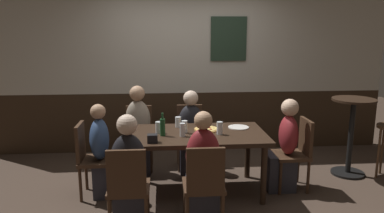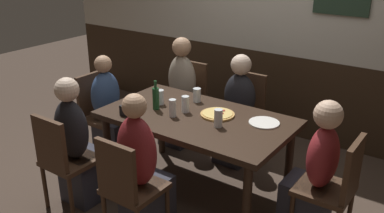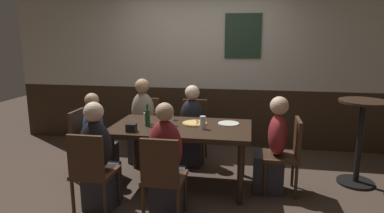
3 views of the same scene
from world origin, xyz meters
The scene contains 25 objects.
ground_plane centered at (0.00, 0.00, 0.00)m, with size 12.00×12.00×0.00m, color #423328.
wall_back centered at (0.00, 1.65, 1.30)m, with size 6.40×0.13×2.60m.
dining_table centered at (0.00, 0.00, 0.66)m, with size 1.65×0.94×0.74m.
chair_head_west centered at (-1.24, 0.00, 0.50)m, with size 0.40×0.40×0.88m.
chair_left_near centered at (-0.73, -0.88, 0.50)m, with size 0.40×0.40×0.88m.
chair_mid_near centered at (0.00, -0.88, 0.50)m, with size 0.40×0.40×0.88m.
chair_head_east centered at (1.24, 0.00, 0.50)m, with size 0.40×0.40×0.88m.
chair_left_far centered at (-0.73, 0.88, 0.50)m, with size 0.40×0.40×0.88m.
chair_mid_far centered at (0.00, 0.88, 0.50)m, with size 0.40×0.40×0.88m.
person_head_west centered at (-1.08, 0.00, 0.46)m, with size 0.37×0.34×1.11m.
person_left_near centered at (-0.73, -0.72, 0.49)m, with size 0.34×0.37×1.16m.
person_mid_near centered at (0.00, -0.72, 0.49)m, with size 0.34×0.37×1.18m.
person_head_east centered at (1.08, 0.00, 0.48)m, with size 0.37×0.34×1.13m.
person_left_far centered at (-0.73, 0.72, 0.51)m, with size 0.34×0.37×1.20m.
person_mid_far centered at (0.00, 0.72, 0.48)m, with size 0.34×0.37×1.12m.
pizza centered at (0.14, 0.12, 0.75)m, with size 0.30×0.30×0.03m.
pint_glass_pale centered at (-0.17, -0.12, 0.81)m, with size 0.06×0.06×0.16m.
pint_glass_stout centered at (0.27, -0.08, 0.81)m, with size 0.07×0.07×0.15m.
tumbler_water centered at (-0.44, 0.04, 0.80)m, with size 0.07×0.07×0.14m.
tumbler_short centered at (-0.20, 0.29, 0.80)m, with size 0.07×0.07×0.13m.
highball_clear centered at (-0.13, 0.02, 0.80)m, with size 0.07×0.07×0.15m.
beer_bottle_green centered at (-0.39, -0.08, 0.85)m, with size 0.06×0.06×0.27m.
plate_white_large centered at (0.55, 0.20, 0.75)m, with size 0.26×0.26×0.01m, color white.
condiment_caddy centered at (-0.50, -0.33, 0.79)m, with size 0.11×0.09×0.09m, color black.
side_bar_table centered at (2.12, 0.38, 0.62)m, with size 0.56×0.56×1.05m.
Camera 3 is at (0.80, -3.81, 1.80)m, focal length 31.58 mm.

